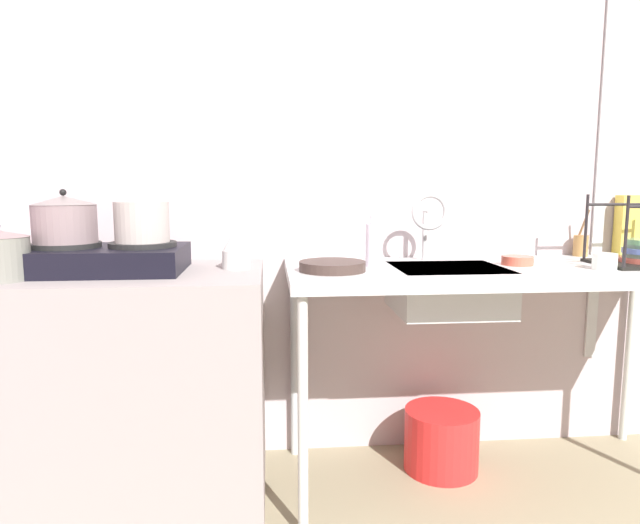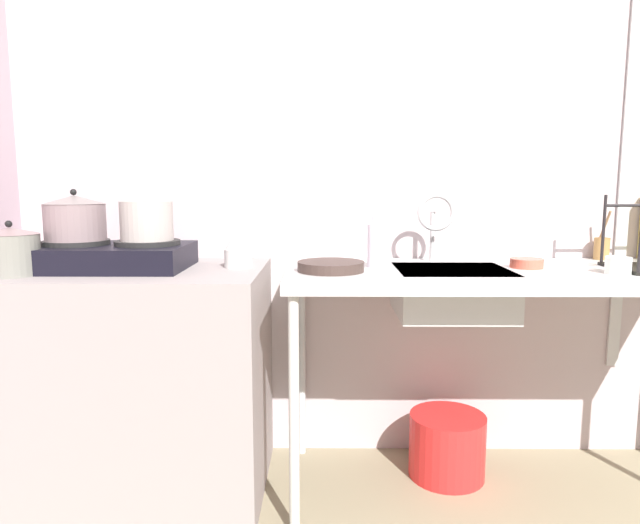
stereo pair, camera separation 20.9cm
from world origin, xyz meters
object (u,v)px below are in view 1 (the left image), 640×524
(bottle_by_sink, at_px, (374,244))
(bucket_on_floor, at_px, (441,440))
(pot_on_right_burner, at_px, (142,222))
(percolator, at_px, (236,249))
(small_bowl_on_drainboard, at_px, (517,260))
(stove, at_px, (105,258))
(utensil_jar, at_px, (581,245))
(cereal_box, at_px, (637,226))
(cup_by_rack, at_px, (605,261))
(pot_on_left_burner, at_px, (65,219))
(frying_pan, at_px, (332,266))
(faucet, at_px, (429,216))
(sink_basin, at_px, (448,289))

(bottle_by_sink, distance_m, bucket_on_floor, 0.90)
(pot_on_right_burner, height_order, percolator, pot_on_right_burner)
(small_bowl_on_drainboard, xyz_separation_m, bucket_on_floor, (-0.27, 0.06, -0.77))
(stove, relative_size, utensil_jar, 2.67)
(cereal_box, distance_m, bucket_on_floor, 1.30)
(cup_by_rack, relative_size, utensil_jar, 0.42)
(bucket_on_floor, bearing_deg, pot_on_left_burner, -176.09)
(frying_pan, relative_size, bottle_by_sink, 1.26)
(utensil_jar, bearing_deg, cereal_box, -1.67)
(faucet, relative_size, frying_pan, 1.14)
(faucet, distance_m, bottle_by_sink, 0.29)
(stove, xyz_separation_m, utensil_jar, (1.99, 0.28, -0.00))
(utensil_jar, distance_m, bucket_on_floor, 1.07)
(bottle_by_sink, xyz_separation_m, cereal_box, (1.25, 0.23, 0.05))
(utensil_jar, xyz_separation_m, bucket_on_floor, (-0.68, -0.18, -0.81))
(small_bowl_on_drainboard, height_order, bottle_by_sink, bottle_by_sink)
(sink_basin, relative_size, utensil_jar, 2.00)
(pot_on_left_burner, relative_size, small_bowl_on_drainboard, 1.81)
(frying_pan, xyz_separation_m, small_bowl_on_drainboard, (0.75, 0.09, -0.00))
(utensil_jar, bearing_deg, stove, -171.91)
(cup_by_rack, distance_m, bucket_on_floor, 0.98)
(pot_on_left_burner, bearing_deg, utensil_jar, 7.58)
(stove, xyz_separation_m, frying_pan, (0.83, -0.06, -0.03))
(small_bowl_on_drainboard, distance_m, bottle_by_sink, 0.58)
(pot_on_left_burner, xyz_separation_m, utensil_jar, (2.13, 0.28, -0.14))
(pot_on_right_burner, relative_size, sink_basin, 0.46)
(percolator, bearing_deg, faucet, 8.94)
(bucket_on_floor, bearing_deg, pot_on_right_burner, -175.20)
(pot_on_right_burner, height_order, cup_by_rack, pot_on_right_burner)
(pot_on_left_burner, xyz_separation_m, pot_on_right_burner, (0.27, -0.00, -0.01))
(frying_pan, bearing_deg, small_bowl_on_drainboard, 7.01)
(faucet, height_order, bottle_by_sink, faucet)
(stove, relative_size, pot_on_left_burner, 2.51)
(percolator, height_order, small_bowl_on_drainboard, percolator)
(sink_basin, height_order, cereal_box, cereal_box)
(stove, relative_size, small_bowl_on_drainboard, 4.53)
(pot_on_right_burner, bearing_deg, cereal_box, 7.43)
(frying_pan, bearing_deg, sink_basin, 6.79)
(percolator, xyz_separation_m, sink_basin, (0.82, -0.04, -0.16))
(pot_on_right_burner, xyz_separation_m, bottle_by_sink, (0.87, 0.05, -0.10))
(cereal_box, bearing_deg, bottle_by_sink, -163.16)
(pot_on_right_burner, distance_m, faucet, 1.13)
(stove, bearing_deg, pot_on_left_burner, 180.00)
(sink_basin, height_order, faucet, faucet)
(bottle_by_sink, height_order, bucket_on_floor, bottle_by_sink)
(stove, relative_size, sink_basin, 1.34)
(stove, height_order, bottle_by_sink, bottle_by_sink)
(faucet, height_order, cereal_box, faucet)
(pot_on_right_burner, xyz_separation_m, small_bowl_on_drainboard, (1.45, 0.04, -0.16))
(percolator, xyz_separation_m, bucket_on_floor, (0.84, 0.06, -0.83))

